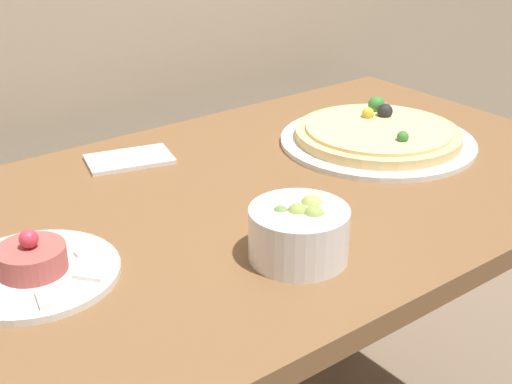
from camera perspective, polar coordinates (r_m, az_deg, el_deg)
name	(u,v)px	position (r m, az deg, el deg)	size (l,w,h in m)	color
dining_table	(244,251)	(1.21, -0.99, -4.73)	(1.35, 0.74, 0.75)	brown
pizza_plate	(378,135)	(1.39, 9.72, 4.49)	(0.37, 0.37, 0.06)	white
tartare_plate	(33,268)	(0.98, -17.40, -5.80)	(0.23, 0.23, 0.07)	white
small_bowl	(299,232)	(0.97, 3.47, -3.23)	(0.14, 0.14, 0.08)	white
napkin	(129,159)	(1.32, -10.09, 2.60)	(0.17, 0.13, 0.01)	white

